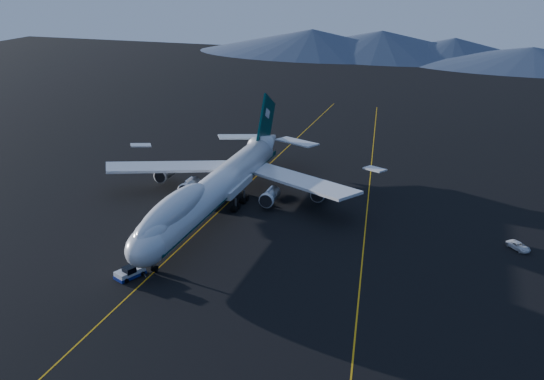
% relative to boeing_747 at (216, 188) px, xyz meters
% --- Properties ---
extents(ground, '(500.00, 500.00, 0.00)m').
position_rel_boeing_747_xyz_m(ground, '(-0.00, -0.03, -5.81)').
color(ground, black).
rests_on(ground, ground).
extents(taxiway_line_main, '(0.25, 220.00, 0.01)m').
position_rel_boeing_747_xyz_m(taxiway_line_main, '(-0.00, -0.03, -5.80)').
color(taxiway_line_main, '#DE9E0D').
rests_on(taxiway_line_main, ground).
extents(taxiway_line_side, '(28.08, 198.09, 0.01)m').
position_rel_boeing_747_xyz_m(taxiway_line_side, '(30.00, 9.97, -5.80)').
color(taxiway_line_side, '#DE9E0D').
rests_on(taxiway_line_side, ground).
extents(boeing_747, '(59.62, 72.43, 19.37)m').
position_rel_boeing_747_xyz_m(boeing_747, '(0.00, 0.00, 0.00)').
color(boeing_747, silver).
rests_on(boeing_747, ground).
extents(pushback_tug, '(4.36, 5.64, 2.19)m').
position_rel_boeing_747_xyz_m(pushback_tug, '(-3.00, -29.53, -5.12)').
color(pushback_tug, silver).
rests_on(pushback_tug, ground).
extents(service_van, '(4.77, 4.97, 1.31)m').
position_rel_boeing_747_xyz_m(service_van, '(59.45, 2.23, -5.16)').
color(service_van, white).
rests_on(service_van, ground).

